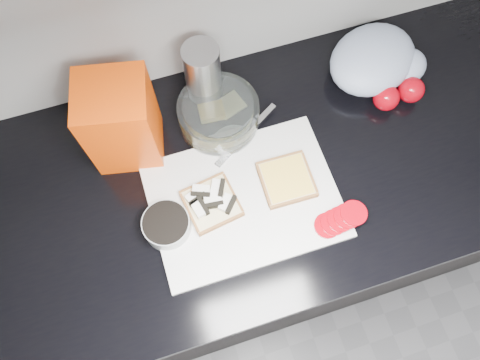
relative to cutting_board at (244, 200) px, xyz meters
name	(u,v)px	position (x,y,z in m)	size (l,w,h in m)	color
base_cabinet	(263,224)	(0.09, 0.06, -0.48)	(3.50, 0.60, 0.86)	black
countertop	(272,167)	(0.09, 0.06, -0.03)	(3.50, 0.64, 0.04)	black
cutting_board	(244,200)	(0.00, 0.00, 0.00)	(0.40, 0.30, 0.01)	silver
bread_left	(211,202)	(-0.07, 0.01, 0.02)	(0.13, 0.13, 0.03)	beige
bread_right	(287,180)	(0.10, 0.01, 0.01)	(0.12, 0.12, 0.02)	beige
tomato_slices	(340,219)	(0.18, -0.11, 0.02)	(0.13, 0.08, 0.02)	#9A030E
knife	(253,127)	(0.07, 0.16, 0.01)	(0.18, 0.12, 0.01)	silver
seed_tub	(167,225)	(-0.17, -0.01, 0.02)	(0.10, 0.10, 0.05)	#9FA4A4
tub_lid	(235,155)	(0.01, 0.11, 0.00)	(0.11, 0.11, 0.01)	silver
glass_bowl	(219,115)	(0.00, 0.20, 0.03)	(0.18, 0.18, 0.08)	silver
bread_bag	(121,122)	(-0.20, 0.21, 0.10)	(0.14, 0.13, 0.22)	#F92D04
steel_canister	(203,78)	(-0.01, 0.27, 0.09)	(0.08, 0.08, 0.19)	#BCBDC2
grocery_bag	(377,60)	(0.40, 0.22, 0.04)	(0.28, 0.25, 0.10)	#96A6B9
whole_tomatoes	(399,94)	(0.42, 0.13, 0.02)	(0.13, 0.06, 0.06)	#9A030E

